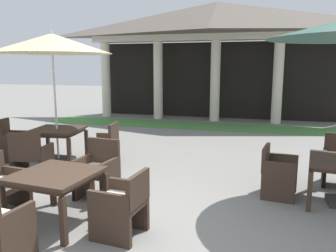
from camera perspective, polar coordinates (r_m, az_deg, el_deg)
The scene contains 13 objects.
ground_plane at distance 4.76m, azimuth -8.56°, elevation -16.36°, with size 60.00×60.00×0.00m, color gray.
background_pavilion at distance 13.48m, azimuth 8.18°, elevation 15.75°, with size 10.42×2.87×4.46m.
lawn_strip at distance 12.13m, azimuth 6.86°, elevation -0.05°, with size 12.22×1.66×0.01m, color #47843D.
patio_table_near_foreground at distance 4.83m, azimuth -18.28°, elevation -8.41°, with size 1.11×1.11×0.71m.
patio_chair_near_foreground_west at distance 5.56m, azimuth -26.19°, elevation -9.07°, with size 0.62×0.60×0.85m.
patio_chair_near_foreground_north at distance 5.65m, azimuth -11.68°, elevation -7.52°, with size 0.63×0.61×0.93m.
patio_chair_near_foreground_east at distance 4.37m, azimuth -7.73°, elevation -13.06°, with size 0.63×0.61×0.84m.
patio_table_mid_left at distance 7.85m, azimuth -18.12°, elevation -1.09°, with size 1.15×1.15×0.76m.
patio_umbrella_mid_left at distance 7.73m, azimuth -18.89°, elevation 12.76°, with size 2.52×2.52×2.84m.
patio_chair_mid_left_west at distance 8.44m, azimuth -24.77°, elevation -2.46°, with size 0.65×0.65×0.93m.
patio_chair_mid_left_east at distance 7.49m, azimuth -10.43°, elevation -3.19°, with size 0.58×0.66×0.90m.
patio_chair_mid_left_south at distance 6.96m, azimuth -21.98°, elevation -4.78°, with size 0.70×0.61×0.91m.
patio_chair_mid_right_west at distance 5.88m, azimuth 17.93°, elevation -7.41°, with size 0.60×0.68×0.82m.
Camera 1 is at (1.78, -3.88, 2.10)m, focal length 36.33 mm.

